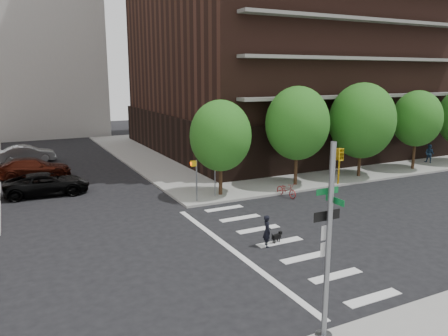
{
  "coord_description": "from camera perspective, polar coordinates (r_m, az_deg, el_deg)",
  "views": [
    {
      "loc": [
        -8.25,
        -16.45,
        7.89
      ],
      "look_at": [
        3.0,
        6.0,
        2.5
      ],
      "focal_mm": 35.0,
      "sensor_mm": 36.0,
      "label": 1
    }
  ],
  "objects": [
    {
      "name": "ground",
      "position": [
        20.02,
        0.02,
        -11.09
      ],
      "size": [
        120.0,
        120.0,
        0.0
      ],
      "primitive_type": "plane",
      "color": "black",
      "rests_on": "ground"
    },
    {
      "name": "sidewalk_ne",
      "position": [
        49.83,
        9.03,
        2.94
      ],
      "size": [
        39.0,
        33.0,
        0.15
      ],
      "primitive_type": "cube",
      "color": "gray",
      "rests_on": "ground"
    },
    {
      "name": "crosswalk",
      "position": [
        21.02,
        5.48,
        -9.97
      ],
      "size": [
        3.85,
        13.0,
        0.01
      ],
      "color": "silver",
      "rests_on": "ground"
    },
    {
      "name": "tree_a",
      "position": [
        28.06,
        -0.46,
        4.24
      ],
      "size": [
        4.0,
        4.0,
        5.9
      ],
      "color": "#301E11",
      "rests_on": "sidewalk_ne"
    },
    {
      "name": "tree_b",
      "position": [
        31.09,
        9.56,
        5.77
      ],
      "size": [
        4.5,
        4.5,
        6.65
      ],
      "color": "#301E11",
      "rests_on": "sidewalk_ne"
    },
    {
      "name": "tree_c",
      "position": [
        34.96,
        17.58,
        5.9
      ],
      "size": [
        5.0,
        5.0,
        6.8
      ],
      "color": "#301E11",
      "rests_on": "sidewalk_ne"
    },
    {
      "name": "tree_d",
      "position": [
        39.37,
        23.9,
        5.92
      ],
      "size": [
        4.0,
        4.0,
        6.2
      ],
      "color": "#301E11",
      "rests_on": "sidewalk_ne"
    },
    {
      "name": "traffic_signal",
      "position": [
        12.95,
        13.43,
        -11.87
      ],
      "size": [
        0.9,
        0.75,
        6.0
      ],
      "color": "slate",
      "rests_on": "sidewalk_s"
    },
    {
      "name": "pedestrian_signal",
      "position": [
        27.24,
        -3.1,
        -0.71
      ],
      "size": [
        2.18,
        0.67,
        2.6
      ],
      "color": "slate",
      "rests_on": "sidewalk_ne"
    },
    {
      "name": "parked_car_black",
      "position": [
        31.39,
        -22.11,
        -1.94
      ],
      "size": [
        2.83,
        5.53,
        1.5
      ],
      "primitive_type": "imported",
      "rotation": [
        0.0,
        0.0,
        1.51
      ],
      "color": "black",
      "rests_on": "ground"
    },
    {
      "name": "parked_car_maroon",
      "position": [
        36.88,
        -23.64,
        -0.0
      ],
      "size": [
        2.57,
        5.62,
        1.59
      ],
      "primitive_type": "imported",
      "rotation": [
        0.0,
        0.0,
        1.51
      ],
      "color": "#45160C",
      "rests_on": "ground"
    },
    {
      "name": "parked_car_silver",
      "position": [
        43.74,
        -24.31,
        1.7
      ],
      "size": [
        1.74,
        4.84,
        1.59
      ],
      "primitive_type": "imported",
      "rotation": [
        0.0,
        0.0,
        1.58
      ],
      "color": "#929699",
      "rests_on": "ground"
    },
    {
      "name": "scooter",
      "position": [
        28.99,
        8.16,
        -2.83
      ],
      "size": [
        0.88,
        1.87,
        0.95
      ],
      "primitive_type": "imported",
      "rotation": [
        0.0,
        0.0,
        0.14
      ],
      "color": "maroon",
      "rests_on": "ground"
    },
    {
      "name": "dog_walker",
      "position": [
        20.6,
        5.64,
        -8.18
      ],
      "size": [
        0.63,
        0.5,
        1.53
      ],
      "primitive_type": "imported",
      "rotation": [
        0.0,
        0.0,
        1.31
      ],
      "color": "black",
      "rests_on": "ground"
    },
    {
      "name": "dog",
      "position": [
        21.26,
        6.93,
        -8.85
      ],
      "size": [
        0.61,
        0.28,
        0.51
      ],
      "rotation": [
        0.0,
        0.0,
        0.24
      ],
      "color": "black",
      "rests_on": "ground"
    },
    {
      "name": "pedestrian_far",
      "position": [
        43.06,
        25.26,
        1.71
      ],
      "size": [
        0.95,
        0.82,
        1.65
      ],
      "primitive_type": "imported",
      "rotation": [
        0.0,
        0.0,
        -1.29
      ],
      "color": "navy",
      "rests_on": "sidewalk_ne"
    }
  ]
}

